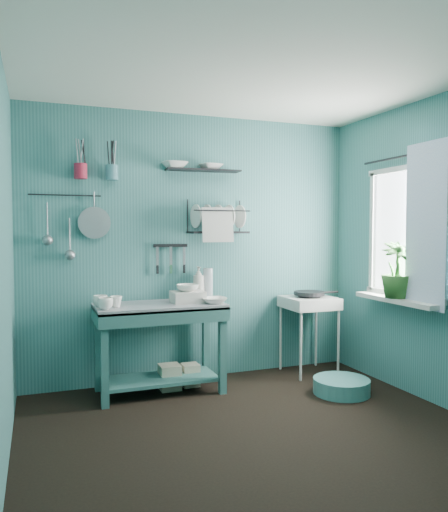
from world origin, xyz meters
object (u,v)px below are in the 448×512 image
object	(u,v)px
frying_pan	(309,293)
utensil_cup_teal	(112,173)
mug_right	(100,301)
utensil_cup_magenta	(81,171)
floor_basin	(342,386)
wash_tub	(188,297)
mug_mid	(116,302)
colander	(94,223)
mug_left	(105,304)
storage_tin_large	(170,377)
water_bottle	(208,283)
dish_rack	(218,216)
hotplate_stand	(309,335)
work_counter	(160,348)
potted_plant	(397,270)
soap_bottle	(199,283)
storage_tin_small	(190,375)

from	to	relation	value
frying_pan	utensil_cup_teal	size ratio (longest dim) A/B	2.31
mug_right	frying_pan	distance (m)	2.02
mug_right	utensil_cup_magenta	size ratio (longest dim) A/B	0.95
floor_basin	wash_tub	bearing A→B (deg)	154.83
mug_mid	colander	world-z (taller)	colander
mug_right	frying_pan	size ratio (longest dim) A/B	0.41
mug_right	colander	world-z (taller)	colander
colander	mug_left	bearing A→B (deg)	-86.14
utensil_cup_magenta	storage_tin_large	world-z (taller)	utensil_cup_magenta
frying_pan	water_bottle	bearing A→B (deg)	171.36
mug_left	water_bottle	xyz separation A→B (m)	(1.00, 0.38, 0.09)
wash_tub	utensil_cup_magenta	distance (m)	1.43
water_bottle	dish_rack	size ratio (longest dim) A/B	0.51
hotplate_stand	utensil_cup_teal	xyz separation A→B (m)	(-1.88, 0.18, 1.54)
work_counter	hotplate_stand	distance (m)	1.52
mug_mid	utensil_cup_teal	distance (m)	1.14
mug_left	wash_tub	distance (m)	0.74
frying_pan	mug_left	bearing A→B (deg)	-173.52
frying_pan	potted_plant	bearing A→B (deg)	-62.98
potted_plant	colander	bearing A→B (deg)	157.67
work_counter	dish_rack	world-z (taller)	dish_rack
potted_plant	hotplate_stand	bearing A→B (deg)	117.02
mug_left	colander	bearing A→B (deg)	93.86
mug_right	storage_tin_large	world-z (taller)	mug_right
hotplate_stand	frying_pan	bearing A→B (deg)	0.00
soap_bottle	utensil_cup_magenta	distance (m)	1.44
dish_rack	frying_pan	bearing A→B (deg)	-1.72
storage_tin_large	water_bottle	bearing A→B (deg)	22.04
utensil_cup_teal	hotplate_stand	bearing A→B (deg)	-5.59
frying_pan	potted_plant	world-z (taller)	potted_plant
storage_tin_small	colander	bearing A→B (deg)	166.02
water_bottle	storage_tin_small	xyz separation A→B (m)	(-0.22, -0.14, -0.82)
floor_basin	water_bottle	bearing A→B (deg)	139.37
potted_plant	mug_mid	bearing A→B (deg)	164.06
soap_bottle	colander	bearing A→B (deg)	174.98
mug_mid	floor_basin	bearing A→B (deg)	-16.06
frying_pan	colander	bearing A→B (deg)	173.99
wash_tub	hotplate_stand	bearing A→B (deg)	3.94
wash_tub	mug_right	bearing A→B (deg)	178.47
mug_right	storage_tin_small	distance (m)	1.08
frying_pan	dish_rack	distance (m)	1.19
mug_left	hotplate_stand	size ratio (longest dim) A/B	0.16
work_counter	wash_tub	size ratio (longest dim) A/B	3.92
water_bottle	utensil_cup_magenta	size ratio (longest dim) A/B	2.15
work_counter	water_bottle	xyz separation A→B (m)	(0.52, 0.22, 0.53)
water_bottle	utensil_cup_teal	bearing A→B (deg)	177.94
mug_mid	wash_tub	distance (m)	0.63
storage_tin_small	floor_basin	size ratio (longest dim) A/B	0.41
soap_bottle	wash_tub	bearing A→B (deg)	-127.69
wash_tub	utensil_cup_teal	xyz separation A→B (m)	(-0.61, 0.27, 1.09)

